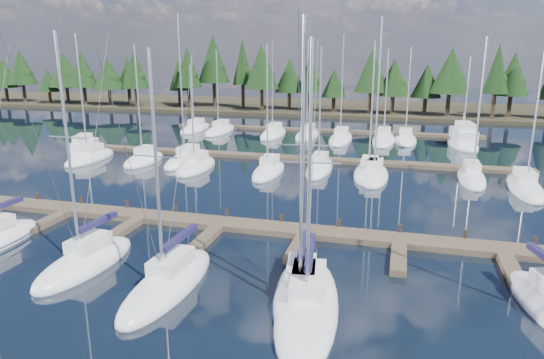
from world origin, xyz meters
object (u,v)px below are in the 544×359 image
(front_sailboat_2, at_px, (86,262))
(motor_yacht_right, at_px, (463,141))
(front_sailboat_3, at_px, (169,283))
(front_sailboat_5, at_px, (307,304))
(motor_yacht_left, at_px, (85,151))
(main_dock, at_px, (218,226))
(front_sailboat_4, at_px, (301,292))

(front_sailboat_2, distance_m, motor_yacht_right, 50.63)
(front_sailboat_2, bearing_deg, motor_yacht_right, 61.08)
(front_sailboat_3, bearing_deg, front_sailboat_2, 168.88)
(front_sailboat_2, distance_m, front_sailboat_5, 13.07)
(front_sailboat_3, bearing_deg, motor_yacht_left, 131.78)
(main_dock, distance_m, front_sailboat_4, 10.78)
(main_dock, height_order, front_sailboat_3, front_sailboat_3)
(motor_yacht_left, xyz_separation_m, motor_yacht_right, (43.46, 17.84, 0.09))
(motor_yacht_left, bearing_deg, front_sailboat_2, -54.37)
(main_dock, xyz_separation_m, front_sailboat_4, (7.38, -7.86, 0.09))
(main_dock, distance_m, motor_yacht_left, 30.62)
(front_sailboat_2, height_order, front_sailboat_3, front_sailboat_2)
(front_sailboat_2, distance_m, front_sailboat_3, 5.79)
(front_sailboat_5, xyz_separation_m, motor_yacht_left, (-31.97, 27.85, 0.18))
(front_sailboat_2, height_order, motor_yacht_left, front_sailboat_2)
(main_dock, height_order, motor_yacht_left, motor_yacht_left)
(front_sailboat_5, bearing_deg, motor_yacht_left, 138.94)
(front_sailboat_3, distance_m, motor_yacht_left, 37.01)
(main_dock, xyz_separation_m, front_sailboat_5, (7.93, -8.91, 0.07))
(front_sailboat_2, distance_m, motor_yacht_left, 32.58)
(front_sailboat_3, height_order, front_sailboat_4, front_sailboat_4)
(front_sailboat_5, bearing_deg, front_sailboat_3, 178.01)
(front_sailboat_4, bearing_deg, front_sailboat_2, 178.50)
(front_sailboat_4, xyz_separation_m, front_sailboat_5, (0.55, -1.05, -0.02))
(front_sailboat_3, distance_m, front_sailboat_4, 6.81)
(front_sailboat_3, bearing_deg, main_dock, 94.05)
(front_sailboat_4, xyz_separation_m, motor_yacht_left, (-31.43, 26.81, 0.16))
(front_sailboat_5, bearing_deg, front_sailboat_4, 117.66)
(main_dock, xyz_separation_m, motor_yacht_left, (-24.05, 18.95, 0.25))
(main_dock, height_order, motor_yacht_right, motor_yacht_right)
(front_sailboat_3, distance_m, motor_yacht_right, 49.17)
(front_sailboat_2, relative_size, front_sailboat_5, 1.03)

